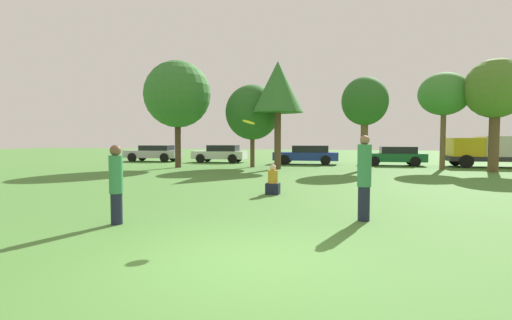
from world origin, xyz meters
TOP-DOWN VIEW (x-y plane):
  - ground_plane at (0.00, 0.00)m, footprint 120.00×120.00m
  - person_thrower at (-3.26, 1.74)m, footprint 0.29×0.29m
  - person_catcher at (1.86, 3.45)m, footprint 0.31×0.31m
  - frisbee at (-0.55, 2.56)m, footprint 0.27×0.26m
  - bystander_sitting at (-0.98, 6.93)m, footprint 0.44×0.37m
  - tree_0 at (-9.38, 16.94)m, footprint 4.21×4.21m
  - tree_1 at (-4.86, 18.47)m, footprint 3.45×3.45m
  - tree_2 at (-2.96, 17.31)m, footprint 3.06×3.06m
  - tree_3 at (2.08, 17.66)m, footprint 2.65×2.65m
  - tree_4 at (6.62, 19.55)m, footprint 2.93×2.93m
  - tree_5 at (8.99, 18.45)m, footprint 3.25×3.25m
  - parked_car_silver at (-14.31, 22.51)m, footprint 4.58×2.05m
  - parked_car_white at (-8.60, 22.64)m, footprint 4.18×2.03m
  - parked_car_blue at (-1.79, 22.14)m, footprint 4.68×2.04m
  - parked_car_green at (4.16, 22.36)m, footprint 4.24×2.03m
  - delivery_truck_yellow at (10.44, 22.34)m, footprint 6.35×2.69m

SIDE VIEW (x-z plane):
  - ground_plane at x=0.00m, z-range 0.00..0.00m
  - bystander_sitting at x=-0.98m, z-range -0.10..0.89m
  - parked_car_green at x=4.16m, z-range 0.03..1.33m
  - parked_car_silver at x=-14.31m, z-range 0.05..1.36m
  - parked_car_white at x=-8.60m, z-range 0.03..1.38m
  - parked_car_blue at x=-1.79m, z-range 0.04..1.39m
  - person_thrower at x=-3.26m, z-range 0.03..1.73m
  - person_catcher at x=1.86m, z-range 0.02..1.93m
  - delivery_truck_yellow at x=10.44m, z-range 0.16..2.15m
  - frisbee at x=-0.55m, z-range 2.12..2.24m
  - tree_1 at x=-4.86m, z-range 0.88..6.18m
  - tree_3 at x=2.08m, z-range 1.24..6.63m
  - tree_4 at x=6.62m, z-range 1.57..7.33m
  - tree_5 at x=8.99m, z-range 1.41..7.63m
  - tree_0 at x=-9.38m, z-range 1.26..8.02m
  - tree_2 at x=-2.96m, z-range 1.65..8.13m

